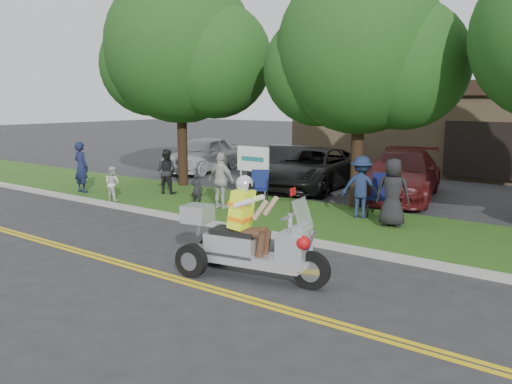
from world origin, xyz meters
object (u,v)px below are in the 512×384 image
Objects in this scene: lawn_chair_a at (382,192)px; spectator_adult_left at (81,167)px; spectator_adult_right at (221,181)px; parked_car_far_left at (202,154)px; parked_car_left at (287,165)px; spectator_adult_mid at (166,171)px; parked_car_right at (401,175)px; trike_scooter at (247,243)px; parked_car_mid at (311,169)px; lawn_chair_b at (260,184)px.

lawn_chair_a is 0.67× the size of spectator_adult_left.
spectator_adult_right reaches higher than parked_car_far_left.
parked_car_far_left is at bearing 159.60° from parked_car_left.
spectator_adult_mid is 5.11m from parked_car_left.
parked_car_left is 0.81× the size of parked_car_right.
trike_scooter is 0.66× the size of parked_car_left.
lawn_chair_a is 0.21× the size of parked_car_mid.
trike_scooter is 9.57m from parked_car_right.
trike_scooter is 14.97m from parked_car_far_left.
lawn_chair_a is at bearing -20.94° from lawn_chair_b.
parked_car_far_left reaches higher than parked_car_left.
spectator_adult_right is at bearing -95.81° from parked_car_mid.
lawn_chair_b is at bearing -102.73° from spectator_adult_right.
spectator_adult_right is 0.30× the size of parked_car_mid.
lawn_chair_b is at bearing -47.83° from parked_car_far_left.
lawn_chair_b is 0.22× the size of parked_car_far_left.
parked_car_right reaches higher than lawn_chair_b.
trike_scooter is at bearing -83.79° from lawn_chair_b.
spectator_adult_left is at bearing 171.41° from lawn_chair_b.
spectator_adult_mid is 0.32× the size of parked_car_far_left.
parked_car_left reaches higher than lawn_chair_b.
trike_scooter is 1.96× the size of spectator_adult_mid.
trike_scooter reaches higher than parked_car_right.
spectator_adult_left reaches higher than spectator_adult_mid.
lawn_chair_a is 4.56m from spectator_adult_right.
spectator_adult_left is at bearing -173.45° from lawn_chair_a.
spectator_adult_left is at bearing 150.91° from trike_scooter.
spectator_adult_right reaches higher than parked_car_mid.
spectator_adult_left is at bearing -95.78° from parked_car_far_left.
lawn_chair_a is at bearing -34.76° from parked_car_far_left.
trike_scooter reaches higher than spectator_adult_left.
parked_car_mid is at bearing 134.27° from lawn_chair_a.
spectator_adult_right is (3.14, -0.78, 0.07)m from spectator_adult_mid.
lawn_chair_b is (-3.95, 5.61, 0.00)m from trike_scooter.
parked_car_mid is at bearing -37.72° from parked_car_left.
spectator_adult_right reaches higher than parked_car_right.
parked_car_right is at bearing -0.61° from parked_car_mid.
parked_car_left is at bearing -121.73° from spectator_adult_left.
parked_car_left is at bearing 151.19° from parked_car_mid.
trike_scooter is 8.98m from spectator_adult_mid.
parked_car_mid is at bearing -23.12° from parked_car_far_left.
parked_car_far_left is 9.84m from parked_car_right.
parked_car_right is at bearing 94.85° from lawn_chair_a.
trike_scooter is at bearing 161.51° from spectator_adult_left.
trike_scooter is at bearing 137.37° from spectator_adult_right.
spectator_adult_right is at bearing -171.04° from spectator_adult_left.
lawn_chair_b is 0.67× the size of spectator_adult_mid.
parked_car_mid reaches higher than parked_car_left.
parked_car_left is (-1.54, 5.62, -0.20)m from spectator_adult_right.
parked_car_mid is at bearing 104.93° from trike_scooter.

